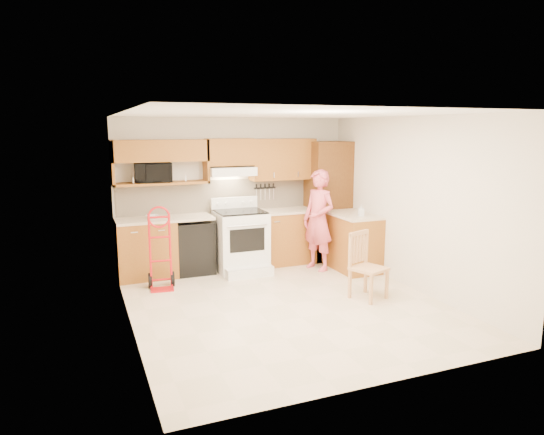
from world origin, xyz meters
TOP-DOWN VIEW (x-y plane):
  - floor at (0.00, 0.00)m, footprint 4.00×4.50m
  - ceiling at (0.00, 0.00)m, footprint 4.00×4.50m
  - wall_back at (0.00, 2.26)m, footprint 4.00×0.02m
  - wall_front at (0.00, -2.26)m, footprint 4.00×0.02m
  - wall_left at (-2.01, 0.00)m, footprint 0.02×4.50m
  - wall_right at (2.01, 0.00)m, footprint 0.02×4.50m
  - backsplash at (0.00, 2.23)m, footprint 3.92×0.03m
  - lower_cab_left at (-1.55, 1.95)m, footprint 0.90×0.60m
  - dishwasher at (-0.80, 1.95)m, footprint 0.60×0.60m
  - lower_cab_right at (0.83, 1.95)m, footprint 1.14×0.60m
  - countertop_left at (-1.25, 1.95)m, footprint 1.50×0.63m
  - countertop_right at (0.83, 1.95)m, footprint 1.14×0.63m
  - cab_return_right at (1.70, 1.15)m, footprint 0.60×1.00m
  - countertop_return at (1.70, 1.15)m, footprint 0.63×1.00m
  - pantry_tall at (1.65, 1.95)m, footprint 0.70×0.60m
  - upper_cab_left at (-1.25, 2.08)m, footprint 1.50×0.33m
  - upper_shelf_mw at (-1.25, 2.08)m, footprint 1.50×0.33m
  - upper_cab_center at (-0.12, 2.08)m, footprint 0.76×0.33m
  - upper_cab_right at (0.83, 2.08)m, footprint 1.14×0.33m
  - range_hood at (-0.12, 2.02)m, footprint 0.76×0.46m
  - knife_strip at (0.55, 2.21)m, footprint 0.40×0.05m
  - microwave at (-1.38, 2.08)m, footprint 0.58×0.41m
  - range at (-0.05, 1.72)m, footprint 0.80×1.06m
  - person at (1.17, 1.35)m, footprint 0.59×0.71m
  - hand_truck at (-1.43, 1.29)m, footprint 0.48×0.45m
  - dining_chair at (1.15, -0.20)m, footprint 0.55×0.57m
  - soap_bottle at (1.70, 0.91)m, footprint 0.11×0.11m
  - bowl at (-1.43, 1.95)m, footprint 0.23×0.23m

SIDE VIEW (x-z plane):
  - floor at x=0.00m, z-range -0.02..0.00m
  - dishwasher at x=-0.80m, z-range 0.00..0.85m
  - lower_cab_left at x=-1.55m, z-range 0.00..0.90m
  - lower_cab_right at x=0.83m, z-range 0.00..0.90m
  - cab_return_right at x=1.70m, z-range 0.00..0.90m
  - dining_chair at x=1.15m, z-range 0.00..0.92m
  - hand_truck at x=-1.43m, z-range 0.00..1.11m
  - range at x=-0.05m, z-range 0.00..1.18m
  - person at x=1.17m, z-range 0.00..1.67m
  - countertop_left at x=-1.25m, z-range 0.90..0.94m
  - countertop_right at x=0.83m, z-range 0.90..0.94m
  - countertop_return at x=1.70m, z-range 0.90..0.94m
  - bowl at x=-1.43m, z-range 0.94..0.99m
  - soap_bottle at x=1.70m, z-range 0.94..1.12m
  - pantry_tall at x=1.65m, z-range 0.00..2.10m
  - backsplash at x=0.00m, z-range 0.92..1.48m
  - knife_strip at x=0.55m, z-range 1.09..1.39m
  - wall_back at x=0.00m, z-range 0.00..2.50m
  - wall_front at x=0.00m, z-range 0.00..2.50m
  - wall_left at x=-2.01m, z-range 0.00..2.50m
  - wall_right at x=2.01m, z-range 0.00..2.50m
  - upper_shelf_mw at x=-1.25m, z-range 1.45..1.49m
  - range_hood at x=-0.12m, z-range 1.56..1.70m
  - microwave at x=-1.38m, z-range 1.49..1.80m
  - upper_cab_right at x=0.83m, z-range 1.45..2.15m
  - upper_cab_center at x=-0.12m, z-range 1.72..2.16m
  - upper_cab_left at x=-1.25m, z-range 1.81..2.15m
  - ceiling at x=0.00m, z-range 2.50..2.52m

